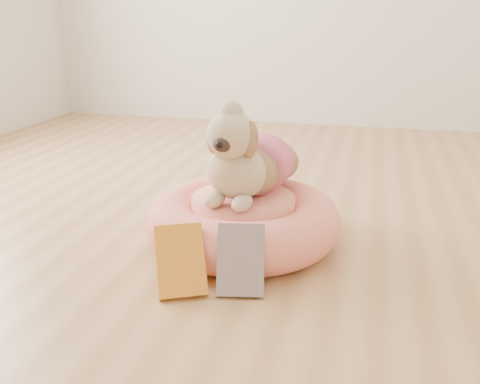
% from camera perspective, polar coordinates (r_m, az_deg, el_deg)
% --- Properties ---
extents(floor, '(4.50, 4.50, 0.00)m').
position_cam_1_polar(floor, '(2.27, -3.35, -3.41)').
color(floor, '#AC7A47').
rests_on(floor, ground).
extents(pet_bed, '(0.74, 0.74, 0.19)m').
position_cam_1_polar(pet_bed, '(2.05, 0.34, -3.10)').
color(pet_bed, '#F57360').
rests_on(pet_bed, floor).
extents(dog, '(0.44, 0.57, 0.38)m').
position_cam_1_polar(dog, '(1.99, 0.76, 5.02)').
color(dog, brown).
rests_on(dog, pet_bed).
extents(book_yellow, '(0.20, 0.20, 0.21)m').
position_cam_1_polar(book_yellow, '(1.72, -6.37, -7.28)').
color(book_yellow, gold).
rests_on(book_yellow, floor).
extents(book_white, '(0.17, 0.15, 0.21)m').
position_cam_1_polar(book_white, '(1.71, 0.07, -7.26)').
color(book_white, silver).
rests_on(book_white, floor).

